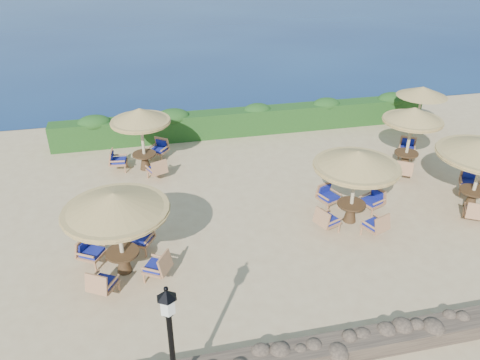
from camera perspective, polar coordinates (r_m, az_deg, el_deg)
ground at (r=16.70m, az=6.54°, el=-3.84°), size 120.00×120.00×0.00m
hedge at (r=22.59m, az=0.84°, el=7.14°), size 18.00×0.90×1.20m
stone_wall at (r=12.24m, az=16.25°, el=-18.36°), size 15.00×0.65×0.44m
lamp_post at (r=9.81m, az=-8.18°, el=-20.78°), size 0.44×0.44×3.31m
extra_parasol at (r=23.36m, az=21.36°, el=10.00°), size 2.30×2.30×2.41m
cafe_set_0 at (r=13.31m, az=-14.76°, el=-4.50°), size 2.97×2.97×2.65m
cafe_set_1 at (r=15.61m, az=13.91°, el=0.74°), size 2.86×2.86×2.65m
cafe_set_3 at (r=19.06m, az=-11.94°, el=6.13°), size 2.62×2.76×2.65m
cafe_set_4 at (r=19.92m, az=20.21°, el=6.31°), size 2.37×2.73×2.65m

